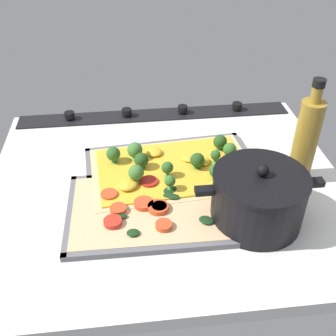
% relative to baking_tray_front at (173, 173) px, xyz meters
% --- Properties ---
extents(ground_plane, '(0.81, 0.70, 0.03)m').
position_rel_baking_tray_front_xyz_m(ground_plane, '(0.02, 0.03, -0.02)').
color(ground_plane, silver).
extents(stove_control_panel, '(0.78, 0.07, 0.03)m').
position_rel_baking_tray_front_xyz_m(stove_control_panel, '(0.02, -0.29, 0.00)').
color(stove_control_panel, black).
rests_on(stove_control_panel, ground_plane).
extents(baking_tray_front, '(0.42, 0.29, 0.01)m').
position_rel_baking_tray_front_xyz_m(baking_tray_front, '(0.00, 0.00, 0.00)').
color(baking_tray_front, slate).
rests_on(baking_tray_front, ground_plane).
extents(broccoli_pizza, '(0.39, 0.26, 0.06)m').
position_rel_baking_tray_front_xyz_m(broccoli_pizza, '(-0.00, 0.00, 0.02)').
color(broccoli_pizza, '#D3B77F').
rests_on(broccoli_pizza, baking_tray_front).
extents(baking_tray_back, '(0.35, 0.25, 0.01)m').
position_rel_baking_tray_front_xyz_m(baking_tray_back, '(0.06, 0.12, 0.00)').
color(baking_tray_back, slate).
rests_on(baking_tray_back, ground_plane).
extents(veggie_pizza_back, '(0.33, 0.22, 0.02)m').
position_rel_baking_tray_front_xyz_m(veggie_pizza_back, '(0.06, 0.12, 0.01)').
color(veggie_pizza_back, '#D8B27F').
rests_on(veggie_pizza_back, baking_tray_back).
extents(cooking_pot, '(0.25, 0.19, 0.14)m').
position_rel_baking_tray_front_xyz_m(cooking_pot, '(-0.15, 0.17, 0.05)').
color(cooking_pot, black).
rests_on(cooking_pot, ground_plane).
extents(oil_bottle, '(0.05, 0.05, 0.24)m').
position_rel_baking_tray_front_xyz_m(oil_bottle, '(-0.29, 0.04, 0.10)').
color(oil_bottle, olive).
rests_on(oil_bottle, ground_plane).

